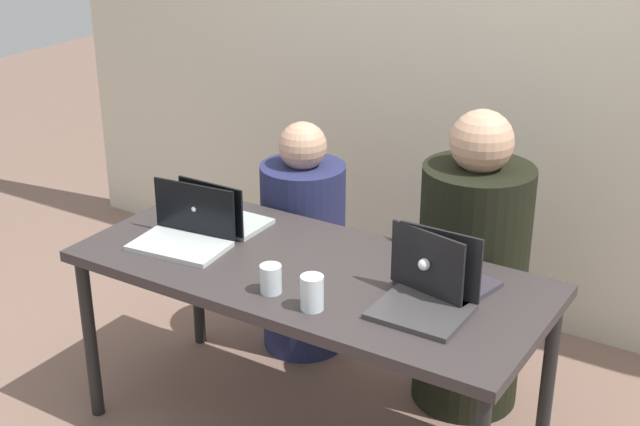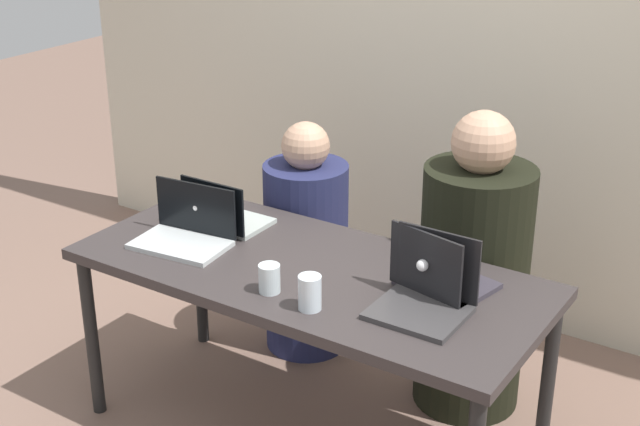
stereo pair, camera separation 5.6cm
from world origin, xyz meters
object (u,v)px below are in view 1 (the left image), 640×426
Objects in this scene: laptop_back_right at (440,276)px; person_on_right at (472,278)px; laptop_back_left at (223,217)px; laptop_front_left at (185,233)px; water_glass_right at (312,295)px; laptop_front_right at (427,294)px; water_glass_center at (271,281)px; person_on_left at (303,250)px.

person_on_right is at bearing -69.60° from laptop_back_right.
laptop_back_right is at bearing 178.41° from laptop_back_left.
laptop_back_left is (-0.85, -0.44, 0.23)m from person_on_right.
laptop_front_left is (-0.87, -0.64, 0.23)m from person_on_right.
person_on_right reaches higher than laptop_back_left.
water_glass_right is (-0.22, -0.80, 0.23)m from person_on_right.
laptop_back_left is 1.02× the size of laptop_front_right.
water_glass_right is at bearing 150.33° from laptop_back_left.
person_on_right is at bearing 63.02° from water_glass_center.
laptop_front_right is 0.87× the size of laptop_back_right.
water_glass_right is (-0.31, -0.20, -0.00)m from laptop_front_right.
person_on_right is 10.42× the size of water_glass_right.
laptop_front_left reaches higher than laptop_back_left.
person_on_left is 3.53× the size of laptop_back_left.
water_glass_right is at bearing -19.86° from laptop_front_left.
laptop_front_right is at bearing -4.02° from laptop_front_left.
person_on_right is 12.39× the size of water_glass_center.
person_on_left is at bearing 4.03° from person_on_right.
water_glass_center is (0.38, -0.77, 0.30)m from person_on_left.
person_on_left is 1.02m from water_glass_right.
water_glass_center is (-0.46, -0.31, -0.01)m from laptop_back_right.
laptop_front_left reaches higher than water_glass_center.
water_glass_center is 0.84× the size of water_glass_right.
laptop_front_left is at bearing 81.91° from laptop_back_left.
laptop_back_right is (0.84, -0.46, 0.31)m from person_on_left.
water_glass_center is (-0.39, -0.77, 0.22)m from person_on_right.
person_on_left is 1.09m from laptop_front_right.
person_on_right is (0.77, 0.00, 0.08)m from person_on_left.
laptop_front_right is 2.48× the size of water_glass_right.
laptop_front_right reaches higher than laptop_back_right.
person_on_left reaches higher than water_glass_center.
laptop_back_right is at bearing 97.52° from laptop_front_right.
person_on_left is 0.77m from person_on_right.
laptop_back_left is at bearing 10.41° from laptop_back_right.
person_on_left is 0.91m from water_glass_center.
water_glass_center is (0.48, -0.14, -0.00)m from laptop_front_left.
water_glass_center is at bearing 102.07° from person_on_left.
laptop_front_left is 0.50m from water_glass_center.
laptop_front_right is (0.96, 0.03, 0.01)m from laptop_front_left.
laptop_back_left is at bearing 170.25° from laptop_front_right.
water_glass_center is 0.18m from water_glass_right.
person_on_left is 2.84× the size of laptop_front_left.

